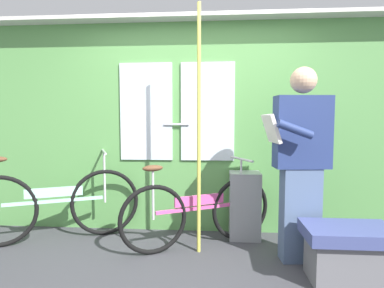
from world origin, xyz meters
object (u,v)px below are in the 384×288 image
(bicycle_near_door, at_px, (54,205))
(bench_seat_corner, at_px, (349,253))
(bicycle_leaning_behind, at_px, (199,212))
(handrail_pole, at_px, (199,131))
(passenger_reading_newspaper, at_px, (300,160))
(trash_bin_by_wall, at_px, (245,205))

(bicycle_near_door, xyz_separation_m, bench_seat_corner, (2.77, -0.65, -0.15))
(bicycle_leaning_behind, bearing_deg, handrail_pole, -113.58)
(bicycle_near_door, height_order, handrail_pole, handrail_pole)
(passenger_reading_newspaper, bearing_deg, trash_bin_by_wall, -55.27)
(bicycle_near_door, xyz_separation_m, bicycle_leaning_behind, (1.54, -0.04, -0.03))
(bicycle_leaning_behind, distance_m, bench_seat_corner, 1.38)
(bicycle_leaning_behind, bearing_deg, trash_bin_by_wall, 2.68)
(passenger_reading_newspaper, bearing_deg, bench_seat_corner, 122.97)
(trash_bin_by_wall, distance_m, bench_seat_corner, 1.17)
(trash_bin_by_wall, height_order, handrail_pole, handrail_pole)
(bicycle_leaning_behind, distance_m, handrail_pole, 0.84)
(handrail_pole, bearing_deg, bicycle_leaning_behind, 93.40)
(bicycle_near_door, relative_size, bench_seat_corner, 2.34)
(bench_seat_corner, bearing_deg, bicycle_leaning_behind, 153.41)
(passenger_reading_newspaper, xyz_separation_m, bench_seat_corner, (0.30, -0.37, -0.69))
(bicycle_near_door, bearing_deg, trash_bin_by_wall, -17.49)
(passenger_reading_newspaper, bearing_deg, bicycle_leaning_behind, -20.57)
(bicycle_near_door, bearing_deg, bench_seat_corner, -37.44)
(trash_bin_by_wall, bearing_deg, passenger_reading_newspaper, -49.42)
(handrail_pole, bearing_deg, bench_seat_corner, -21.85)
(bicycle_near_door, distance_m, handrail_pole, 1.75)
(bicycle_near_door, bearing_deg, handrail_pole, -30.18)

